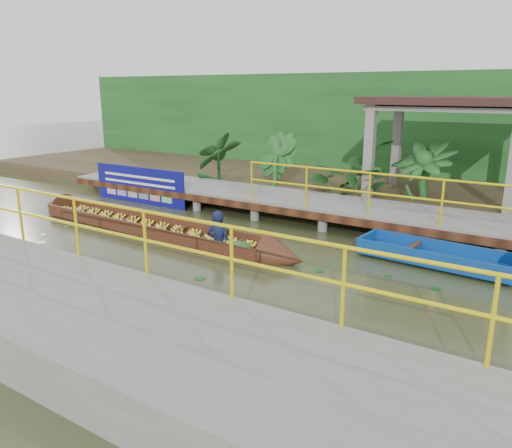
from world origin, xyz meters
The scene contains 10 objects.
ground centered at (0.00, 0.00, 0.00)m, with size 80.00×80.00×0.00m, color #2E341A.
land_strip centered at (0.00, 7.50, 0.23)m, with size 30.00×8.00×0.45m, color #312718.
far_dock centered at (0.02, 3.43, 0.48)m, with size 16.00×2.06×1.66m.
near_dock centered at (1.00, -4.20, 0.30)m, with size 18.00×2.40×1.73m.
pavilion centered at (3.00, 6.30, 2.82)m, with size 4.40×3.00×3.00m.
foliage_backdrop centered at (0.00, 10.00, 2.00)m, with size 30.00×0.80×4.00m, color #16451A.
vendor_boat centered at (-2.17, 0.27, 0.22)m, with size 8.71×1.22×1.93m.
moored_blue_boat centered at (4.83, 1.67, 0.15)m, with size 3.63×1.20×0.85m.
blue_banner centered at (-5.08, 2.48, 0.56)m, with size 3.63×0.04×1.13m.
tropical_plants centered at (2.25, 5.30, 1.34)m, with size 14.43×1.43×1.78m.
Camera 1 is at (6.10, -8.14, 3.39)m, focal length 35.00 mm.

